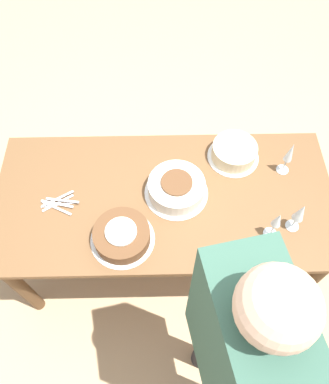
% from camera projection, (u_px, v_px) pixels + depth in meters
% --- Properties ---
extents(ground_plane, '(12.00, 12.00, 0.00)m').
position_uv_depth(ground_plane, '(164.00, 253.00, 2.54)').
color(ground_plane, tan).
extents(dining_table, '(1.74, 0.81, 0.74)m').
position_uv_depth(dining_table, '(164.00, 207.00, 2.00)').
color(dining_table, brown).
rests_on(dining_table, ground_plane).
extents(cake_center_white, '(0.33, 0.33, 0.11)m').
position_uv_depth(cake_center_white, '(176.00, 188.00, 1.88)').
color(cake_center_white, white).
rests_on(cake_center_white, dining_table).
extents(cake_front_chocolate, '(0.31, 0.31, 0.09)m').
position_uv_depth(cake_front_chocolate, '(122.00, 236.00, 1.75)').
color(cake_front_chocolate, white).
rests_on(cake_front_chocolate, dining_table).
extents(cake_back_decorated, '(0.28, 0.28, 0.09)m').
position_uv_depth(cake_back_decorated, '(234.00, 152.00, 2.00)').
color(cake_back_decorated, white).
rests_on(cake_back_decorated, dining_table).
extents(wine_glass_near, '(0.07, 0.07, 0.20)m').
position_uv_depth(wine_glass_near, '(277.00, 222.00, 1.68)').
color(wine_glass_near, silver).
rests_on(wine_glass_near, dining_table).
extents(wine_glass_far, '(0.07, 0.07, 0.20)m').
position_uv_depth(wine_glass_far, '(300.00, 213.00, 1.70)').
color(wine_glass_far, silver).
rests_on(wine_glass_far, dining_table).
extents(wine_glass_extra, '(0.07, 0.07, 0.22)m').
position_uv_depth(wine_glass_extra, '(290.00, 154.00, 1.87)').
color(wine_glass_extra, silver).
rests_on(wine_glass_extra, dining_table).
extents(fork_pile, '(0.20, 0.14, 0.02)m').
position_uv_depth(fork_pile, '(58.00, 203.00, 1.88)').
color(fork_pile, silver).
rests_on(fork_pile, dining_table).
extents(person_cutting, '(0.29, 0.44, 1.69)m').
position_uv_depth(person_cutting, '(234.00, 351.00, 1.27)').
color(person_cutting, '#232328').
rests_on(person_cutting, ground_plane).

